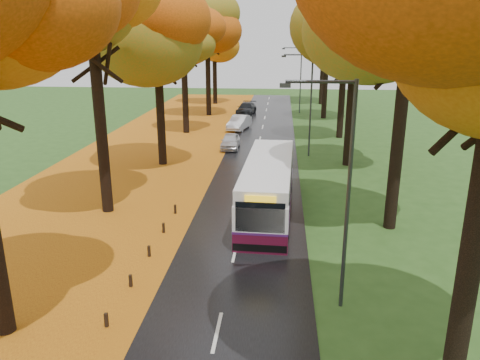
# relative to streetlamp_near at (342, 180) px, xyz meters

# --- Properties ---
(road) EXTENTS (6.50, 90.00, 0.04)m
(road) POSITION_rel_streetlamp_near_xyz_m (-3.95, 17.00, -4.69)
(road) COLOR black
(road) RESTS_ON ground
(centre_line) EXTENTS (0.12, 90.00, 0.01)m
(centre_line) POSITION_rel_streetlamp_near_xyz_m (-3.95, 17.00, -4.67)
(centre_line) COLOR silver
(centre_line) RESTS_ON road
(leaf_verge) EXTENTS (12.00, 90.00, 0.02)m
(leaf_verge) POSITION_rel_streetlamp_near_xyz_m (-12.95, 17.00, -4.70)
(leaf_verge) COLOR maroon
(leaf_verge) RESTS_ON ground
(leaf_drift) EXTENTS (0.90, 90.00, 0.01)m
(leaf_drift) POSITION_rel_streetlamp_near_xyz_m (-7.00, 17.00, -4.67)
(leaf_drift) COLOR orange
(leaf_drift) RESTS_ON road
(trees_left) EXTENTS (9.20, 74.00, 13.88)m
(trees_left) POSITION_rel_streetlamp_near_xyz_m (-11.13, 19.06, 4.82)
(trees_left) COLOR black
(trees_left) RESTS_ON ground
(trees_right) EXTENTS (9.30, 74.20, 13.96)m
(trees_right) POSITION_rel_streetlamp_near_xyz_m (3.24, 18.91, 4.98)
(trees_right) COLOR black
(trees_right) RESTS_ON ground
(bollard_row) EXTENTS (0.11, 23.51, 0.52)m
(bollard_row) POSITION_rel_streetlamp_near_xyz_m (-7.65, -3.30, -4.45)
(bollard_row) COLOR black
(bollard_row) RESTS_ON ground
(streetlamp_near) EXTENTS (2.45, 0.18, 8.00)m
(streetlamp_near) POSITION_rel_streetlamp_near_xyz_m (0.00, 0.00, 0.00)
(streetlamp_near) COLOR #333538
(streetlamp_near) RESTS_ON ground
(streetlamp_mid) EXTENTS (2.45, 0.18, 8.00)m
(streetlamp_mid) POSITION_rel_streetlamp_near_xyz_m (0.00, 22.00, 0.00)
(streetlamp_mid) COLOR #333538
(streetlamp_mid) RESTS_ON ground
(streetlamp_far) EXTENTS (2.45, 0.18, 8.00)m
(streetlamp_far) POSITION_rel_streetlamp_near_xyz_m (0.00, 44.00, 0.00)
(streetlamp_far) COLOR #333538
(streetlamp_far) RESTS_ON ground
(bus) EXTENTS (2.87, 10.90, 2.85)m
(bus) POSITION_rel_streetlamp_near_xyz_m (-2.64, 9.18, -3.18)
(bus) COLOR #4B0B21
(bus) RESTS_ON road
(car_white) EXTENTS (1.52, 3.73, 1.27)m
(car_white) POSITION_rel_streetlamp_near_xyz_m (-6.30, 23.90, -4.04)
(car_white) COLOR silver
(car_white) RESTS_ON road
(car_silver) EXTENTS (2.36, 4.55, 1.43)m
(car_silver) POSITION_rel_streetlamp_near_xyz_m (-6.30, 32.42, -3.96)
(car_silver) COLOR #ACAEB4
(car_silver) RESTS_ON road
(car_dark) EXTENTS (2.50, 5.01, 1.40)m
(car_dark) POSITION_rel_streetlamp_near_xyz_m (-6.30, 42.25, -3.97)
(car_dark) COLOR black
(car_dark) RESTS_ON road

